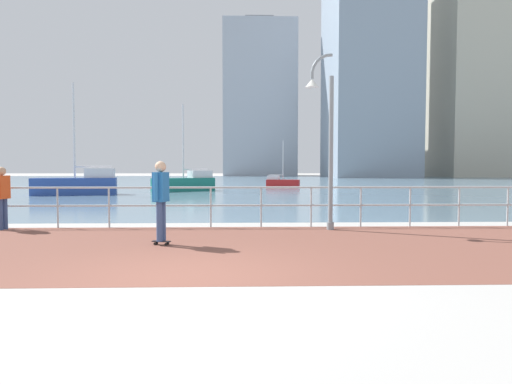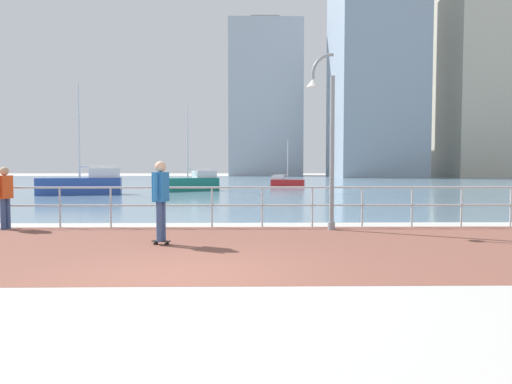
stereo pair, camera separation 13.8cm
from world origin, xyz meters
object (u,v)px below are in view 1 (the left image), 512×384
(skateboarder, at_px, (161,195))
(sailboat_gray, at_px, (282,182))
(sailboat_ivory, at_px, (78,184))
(lamppost, at_px, (325,133))
(bystander, at_px, (2,193))
(sailboat_red, at_px, (186,183))

(skateboarder, distance_m, sailboat_gray, 31.40)
(skateboarder, relative_size, sailboat_ivory, 0.26)
(skateboarder, relative_size, sailboat_gray, 0.43)
(skateboarder, xyz_separation_m, sailboat_gray, (5.30, 30.94, -0.68))
(lamppost, height_order, bystander, lamppost)
(sailboat_red, bearing_deg, sailboat_ivory, -143.54)
(sailboat_ivory, bearing_deg, sailboat_gray, 41.69)
(bystander, bearing_deg, sailboat_ivory, 103.29)
(skateboarder, distance_m, sailboat_red, 23.30)
(lamppost, bearing_deg, sailboat_ivory, 127.01)
(skateboarder, height_order, sailboat_gray, sailboat_gray)
(skateboarder, distance_m, bystander, 5.31)
(sailboat_ivory, height_order, sailboat_red, sailboat_ivory)
(lamppost, distance_m, sailboat_gray, 28.79)
(bystander, xyz_separation_m, sailboat_ivory, (-3.81, 16.12, -0.33))
(lamppost, xyz_separation_m, sailboat_gray, (1.40, 28.67, -2.17))
(sailboat_ivory, height_order, sailboat_gray, sailboat_ivory)
(skateboarder, bearing_deg, bystander, 151.25)
(sailboat_gray, bearing_deg, bystander, -109.34)
(bystander, height_order, sailboat_red, sailboat_red)
(lamppost, distance_m, bystander, 8.71)
(bystander, distance_m, sailboat_gray, 30.09)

